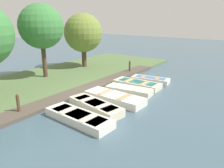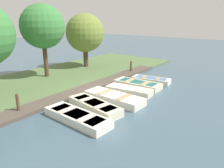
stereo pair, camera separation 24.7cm
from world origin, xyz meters
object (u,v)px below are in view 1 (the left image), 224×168
object	(u,v)px
rowboat_4	(137,84)
rowboat_1	(95,106)
rowboat_3	(129,90)
mooring_post_far	(130,67)
rowboat_2	(114,98)
park_tree_center	(83,33)
mooring_post_near	(18,104)
rowboat_5	(150,80)
park_tree_left	(41,27)
rowboat_0	(79,117)

from	to	relation	value
rowboat_4	rowboat_1	bearing A→B (deg)	-88.19
rowboat_3	mooring_post_far	bearing A→B (deg)	114.72
rowboat_2	rowboat_4	size ratio (longest dim) A/B	1.12
rowboat_4	mooring_post_far	bearing A→B (deg)	128.31
rowboat_4	mooring_post_far	world-z (taller)	mooring_post_far
rowboat_1	mooring_post_far	size ratio (longest dim) A/B	3.19
rowboat_2	mooring_post_far	world-z (taller)	mooring_post_far
mooring_post_far	park_tree_center	size ratio (longest dim) A/B	0.21
rowboat_3	mooring_post_near	bearing A→B (deg)	-121.38
rowboat_5	mooring_post_near	world-z (taller)	mooring_post_near
rowboat_4	park_tree_left	bearing A→B (deg)	-162.40
rowboat_4	mooring_post_near	distance (m)	7.57
rowboat_3	rowboat_5	world-z (taller)	rowboat_3
rowboat_0	rowboat_2	distance (m)	2.97
rowboat_4	mooring_post_far	size ratio (longest dim) A/B	3.03
rowboat_3	mooring_post_near	xyz separation A→B (m)	(-2.66, -5.75, 0.33)
mooring_post_near	park_tree_center	distance (m)	10.64
rowboat_0	rowboat_2	bearing A→B (deg)	95.19
park_tree_left	rowboat_4	bearing A→B (deg)	18.52
rowboat_0	rowboat_4	xyz separation A→B (m)	(-0.43, 6.02, -0.00)
park_tree_center	mooring_post_near	bearing A→B (deg)	-64.69
park_tree_center	rowboat_1	bearing A→B (deg)	-43.78
rowboat_3	rowboat_5	distance (m)	3.04
rowboat_5	park_tree_center	xyz separation A→B (m)	(-6.99, 0.53, 3.00)
mooring_post_near	rowboat_0	bearing A→B (deg)	22.16
rowboat_2	park_tree_center	xyz separation A→B (m)	(-7.12, 5.20, 2.96)
rowboat_3	park_tree_center	bearing A→B (deg)	146.63
rowboat_0	rowboat_1	size ratio (longest dim) A/B	1.05
rowboat_5	mooring_post_near	bearing A→B (deg)	-114.53
rowboat_0	mooring_post_near	bearing A→B (deg)	-155.13
rowboat_1	rowboat_5	distance (m)	6.21
rowboat_1	mooring_post_far	bearing A→B (deg)	119.07
park_tree_left	park_tree_center	world-z (taller)	park_tree_left
rowboat_2	mooring_post_far	xyz separation A→B (m)	(-2.71, 6.00, 0.31)
rowboat_3	rowboat_1	bearing A→B (deg)	-97.08
rowboat_1	rowboat_4	xyz separation A→B (m)	(-0.22, 4.60, -0.02)
rowboat_1	rowboat_5	bearing A→B (deg)	100.27
rowboat_0	rowboat_4	size ratio (longest dim) A/B	1.11
mooring_post_near	park_tree_left	size ratio (longest dim) A/B	0.19
rowboat_1	rowboat_5	size ratio (longest dim) A/B	1.20
rowboat_3	mooring_post_near	size ratio (longest dim) A/B	2.81
rowboat_5	mooring_post_far	world-z (taller)	mooring_post_far
rowboat_1	rowboat_5	xyz separation A→B (m)	(-0.04, 6.21, -0.05)
rowboat_0	mooring_post_near	world-z (taller)	mooring_post_near
rowboat_0	mooring_post_near	distance (m)	3.09
rowboat_2	mooring_post_near	bearing A→B (deg)	-121.74
park_tree_left	mooring_post_near	bearing A→B (deg)	-48.52
rowboat_2	mooring_post_far	distance (m)	6.59
rowboat_4	rowboat_3	bearing A→B (deg)	-81.03
rowboat_4	mooring_post_near	xyz separation A→B (m)	(-2.41, -7.17, 0.33)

